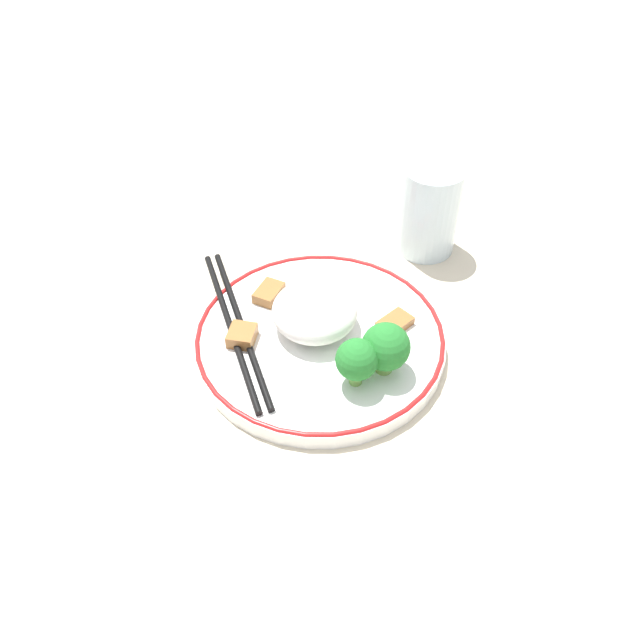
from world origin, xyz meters
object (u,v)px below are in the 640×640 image
at_px(broccoli_back_left, 356,361).
at_px(chopsticks, 236,325).
at_px(drinking_glass, 429,210).
at_px(broccoli_back_center, 386,347).
at_px(plate, 320,338).

distance_m(broccoli_back_left, chopsticks, 0.14).
distance_m(chopsticks, drinking_glass, 0.27).
relative_size(broccoli_back_left, broccoli_back_center, 0.94).
xyz_separation_m(broccoli_back_center, drinking_glass, (0.16, 0.16, 0.01)).
xyz_separation_m(plate, drinking_glass, (0.19, 0.09, 0.04)).
relative_size(chopsticks, drinking_glass, 2.16).
bearing_deg(broccoli_back_left, plate, 89.04).
bearing_deg(broccoli_back_center, plate, 114.35).
bearing_deg(drinking_glass, plate, -155.31).
bearing_deg(broccoli_back_center, drinking_glass, 44.93).
height_order(broccoli_back_left, drinking_glass, drinking_glass).
bearing_deg(plate, broccoli_back_center, -65.65).
bearing_deg(chopsticks, broccoli_back_center, -48.88).
height_order(broccoli_back_center, drinking_glass, drinking_glass).
xyz_separation_m(chopsticks, drinking_glass, (0.26, 0.04, 0.03)).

